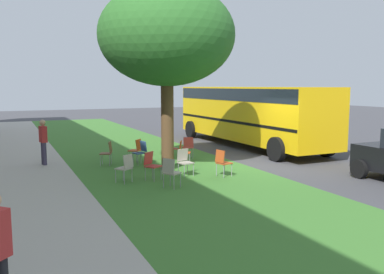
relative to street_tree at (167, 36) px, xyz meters
The scene contains 18 objects.
ground 5.59m from the street_tree, 101.87° to the right, with size 80.00×80.00×0.00m, color #424247.
grass_verge 4.65m from the street_tree, behind, with size 48.00×6.00×0.01m, color #3D752D.
sidewalk_strip 6.48m from the street_tree, 98.19° to the left, with size 48.00×2.80×0.01m, color #ADA89E.
street_tree is the anchor object (origin of this frame).
chair_0 4.72m from the street_tree, 125.94° to the left, with size 0.58×0.58×0.88m.
chair_1 4.43m from the street_tree, 141.06° to the left, with size 0.58×0.57×0.88m.
chair_2 4.51m from the street_tree, 24.17° to the right, with size 0.48×0.48×0.88m.
chair_3 4.31m from the street_tree, 25.10° to the left, with size 0.50×0.50×0.88m.
chair_4 5.16m from the street_tree, 22.50° to the right, with size 0.55×0.54×0.88m.
chair_5 4.27m from the street_tree, behind, with size 0.50×0.49×0.88m.
chair_6 4.92m from the street_tree, 160.30° to the left, with size 0.58×0.58×0.88m.
chair_7 4.24m from the street_tree, 53.35° to the right, with size 0.56×0.57×0.88m.
chair_8 4.73m from the street_tree, 47.21° to the left, with size 0.54×0.55×0.88m.
chair_9 4.69m from the street_tree, 42.43° to the right, with size 0.50×0.49×0.88m.
chair_10 4.53m from the street_tree, 17.22° to the left, with size 0.59×0.59×0.88m.
chair_11 4.64m from the street_tree, 147.73° to the right, with size 0.49×0.50×0.88m.
school_bus 7.32m from the street_tree, 57.36° to the right, with size 10.40×2.80×2.88m.
pedestrian_1 6.00m from the street_tree, 55.32° to the left, with size 0.40×0.28×1.69m.
Camera 1 is at (-12.53, 8.25, 2.92)m, focal length 38.03 mm.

